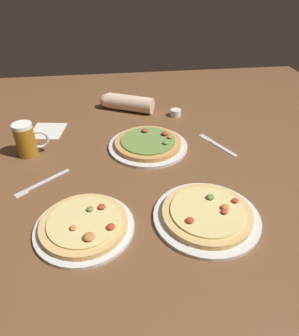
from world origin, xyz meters
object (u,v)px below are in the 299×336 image
(napkin_folded, at_px, (47,131))
(knife_right, at_px, (217,144))
(pizza_plate_near, at_px, (207,215))
(pizza_plate_far, at_px, (148,144))
(ramekin_sauce, at_px, (176,113))
(beer_mug_dark, at_px, (26,140))
(fork_left, at_px, (42,183))
(diner_arm, at_px, (125,102))
(pizza_plate_side, at_px, (84,225))

(napkin_folded, distance_m, knife_right, 0.78)
(pizza_plate_near, xyz_separation_m, knife_right, (0.17, 0.43, -0.01))
(pizza_plate_near, relative_size, pizza_plate_far, 0.99)
(pizza_plate_near, height_order, ramekin_sauce, pizza_plate_near)
(knife_right, bearing_deg, beer_mug_dark, 177.87)
(beer_mug_dark, distance_m, napkin_folded, 0.21)
(fork_left, xyz_separation_m, diner_arm, (0.34, 0.60, 0.04))
(napkin_folded, height_order, fork_left, napkin_folded)
(pizza_plate_near, distance_m, napkin_folded, 0.87)
(pizza_plate_far, xyz_separation_m, beer_mug_dark, (-0.49, 0.01, 0.05))
(pizza_plate_near, bearing_deg, pizza_plate_far, 105.46)
(ramekin_sauce, relative_size, knife_right, 0.27)
(diner_arm, bearing_deg, ramekin_sauce, -23.64)
(beer_mug_dark, height_order, napkin_folded, beer_mug_dark)
(pizza_plate_near, relative_size, fork_left, 1.85)
(diner_arm, bearing_deg, fork_left, -119.47)
(pizza_plate_side, distance_m, knife_right, 0.70)
(pizza_plate_far, height_order, ramekin_sauce, pizza_plate_far)
(ramekin_sauce, distance_m, knife_right, 0.33)
(beer_mug_dark, bearing_deg, diner_arm, 42.92)
(ramekin_sauce, bearing_deg, pizza_plate_near, -94.05)
(pizza_plate_near, height_order, napkin_folded, pizza_plate_near)
(pizza_plate_near, relative_size, pizza_plate_side, 1.11)
(ramekin_sauce, relative_size, napkin_folded, 0.34)
(pizza_plate_side, relative_size, fork_left, 1.67)
(napkin_folded, bearing_deg, fork_left, -85.16)
(pizza_plate_far, xyz_separation_m, ramekin_sauce, (0.18, 0.29, 0.00))
(pizza_plate_far, bearing_deg, diner_arm, 100.44)
(pizza_plate_far, relative_size, napkin_folded, 2.13)
(ramekin_sauce, bearing_deg, napkin_folded, -172.34)
(pizza_plate_near, distance_m, ramekin_sauce, 0.75)
(ramekin_sauce, relative_size, diner_arm, 0.19)
(pizza_plate_far, xyz_separation_m, pizza_plate_side, (-0.25, -0.45, 0.00))
(napkin_folded, relative_size, diner_arm, 0.56)
(pizza_plate_far, height_order, diner_arm, diner_arm)
(ramekin_sauce, distance_m, fork_left, 0.77)
(beer_mug_dark, bearing_deg, knife_right, -2.13)
(ramekin_sauce, height_order, diner_arm, diner_arm)
(diner_arm, bearing_deg, beer_mug_dark, -137.08)
(pizza_plate_far, distance_m, fork_left, 0.46)
(pizza_plate_near, bearing_deg, fork_left, 155.19)
(knife_right, bearing_deg, pizza_plate_far, 175.90)
(knife_right, bearing_deg, ramekin_sauce, 111.40)
(pizza_plate_far, distance_m, ramekin_sauce, 0.34)
(ramekin_sauce, height_order, fork_left, ramekin_sauce)
(pizza_plate_near, distance_m, knife_right, 0.47)
(pizza_plate_near, xyz_separation_m, diner_arm, (-0.20, 0.85, 0.03))
(pizza_plate_near, xyz_separation_m, ramekin_sauce, (0.05, 0.74, 0.00))
(beer_mug_dark, bearing_deg, pizza_plate_near, -36.78)
(beer_mug_dark, relative_size, ramekin_sauce, 2.55)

